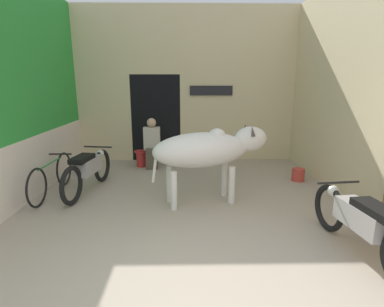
# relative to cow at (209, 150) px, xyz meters

# --- Properties ---
(wall_left_shopfront) EXTENTS (0.25, 5.40, 3.86)m
(wall_left_shopfront) POSITION_rel_cow_xyz_m (-3.24, 0.13, 0.94)
(wall_left_shopfront) COLOR green
(wall_left_shopfront) RESTS_ON ground_plane
(wall_back_with_doorway) EXTENTS (5.55, 0.93, 3.86)m
(wall_back_with_doorway) POSITION_rel_cow_xyz_m (-0.65, 3.08, 0.72)
(wall_back_with_doorway) COLOR beige
(wall_back_with_doorway) RESTS_ON ground_plane
(wall_right_with_door) EXTENTS (0.22, 5.40, 3.86)m
(wall_right_with_door) POSITION_rel_cow_xyz_m (2.48, 0.09, 0.98)
(wall_right_with_door) COLOR beige
(wall_right_with_door) RESTS_ON ground_plane
(cow) EXTENTS (2.09, 1.03, 1.34)m
(cow) POSITION_rel_cow_xyz_m (0.00, 0.00, 0.00)
(cow) COLOR silver
(cow) RESTS_ON ground_plane
(motorcycle_near) EXTENTS (0.58, 1.99, 0.77)m
(motorcycle_near) POSITION_rel_cow_xyz_m (1.70, -1.72, -0.49)
(motorcycle_near) COLOR black
(motorcycle_near) RESTS_ON ground_plane
(motorcycle_far) EXTENTS (0.58, 1.90, 0.79)m
(motorcycle_far) POSITION_rel_cow_xyz_m (-2.23, 0.51, -0.49)
(motorcycle_far) COLOR black
(motorcycle_far) RESTS_ON ground_plane
(bicycle) EXTENTS (0.44, 1.76, 0.68)m
(bicycle) POSITION_rel_cow_xyz_m (-2.86, 0.37, -0.59)
(bicycle) COLOR black
(bicycle) RESTS_ON ground_plane
(shopkeeper_seated) EXTENTS (0.38, 0.34, 1.20)m
(shopkeeper_seated) POSITION_rel_cow_xyz_m (-1.20, 2.11, -0.30)
(shopkeeper_seated) COLOR brown
(shopkeeper_seated) RESTS_ON ground_plane
(plastic_stool) EXTENTS (0.32, 0.32, 0.40)m
(plastic_stool) POSITION_rel_cow_xyz_m (-1.49, 2.22, -0.72)
(plastic_stool) COLOR red
(plastic_stool) RESTS_ON ground_plane
(bucket) EXTENTS (0.26, 0.26, 0.26)m
(bucket) POSITION_rel_cow_xyz_m (1.98, 1.07, -0.80)
(bucket) COLOR #C63D33
(bucket) RESTS_ON ground_plane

